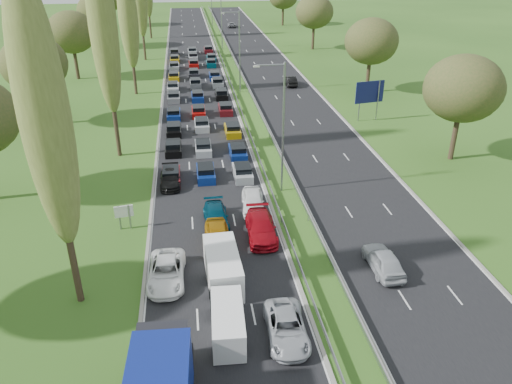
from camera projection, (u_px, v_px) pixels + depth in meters
ground at (239, 88)px, 79.78m from camera, size 260.00×260.00×0.00m
near_carriageway at (196, 86)px, 81.15m from camera, size 10.50×215.00×0.04m
far_carriageway at (277, 83)px, 82.83m from camera, size 10.50×215.00×0.04m
central_reservation at (237, 81)px, 81.74m from camera, size 2.36×215.00×0.32m
lamp_columns at (240, 53)px, 75.31m from camera, size 0.18×140.18×12.00m
poplar_row at (119, 19)px, 61.75m from camera, size 2.80×127.80×22.44m
woodland_left at (27, 70)px, 57.65m from camera, size 8.00×166.00×11.10m
woodland_right at (393, 52)px, 66.96m from camera, size 8.00×153.00×11.10m
traffic_queue_fill at (197, 91)px, 76.59m from camera, size 9.06×67.09×0.80m
near_car_2 at (166, 272)px, 34.13m from camera, size 2.66×5.41×1.48m
near_car_3 at (170, 178)px, 47.85m from camera, size 1.93×4.71×1.36m
near_car_7 at (216, 217)px, 41.08m from camera, size 2.08×4.89×1.41m
near_car_8 at (218, 236)px, 38.20m from camera, size 1.98×4.76×1.61m
near_car_10 at (286, 328)px, 29.29m from camera, size 2.49×5.08×1.39m
near_car_11 at (261, 227)px, 39.35m from camera, size 2.39×5.55×1.59m
near_car_12 at (253, 201)px, 43.37m from camera, size 2.28×4.86×1.61m
far_car_0 at (384, 260)px, 35.29m from camera, size 1.94×4.71×1.60m
far_car_1 at (290, 81)px, 81.02m from camera, size 1.65×4.57×1.50m
far_car_2 at (232, 25)px, 136.40m from camera, size 2.47×4.94×1.34m
white_van_front at (227, 321)px, 29.44m from camera, size 1.86×4.75×1.91m
white_van_rear at (222, 265)px, 34.19m from camera, size 2.19×5.59×2.25m
info_sign at (124, 214)px, 40.16m from camera, size 1.50×0.33×2.10m
direction_sign at (370, 94)px, 63.81m from camera, size 3.95×0.85×5.20m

